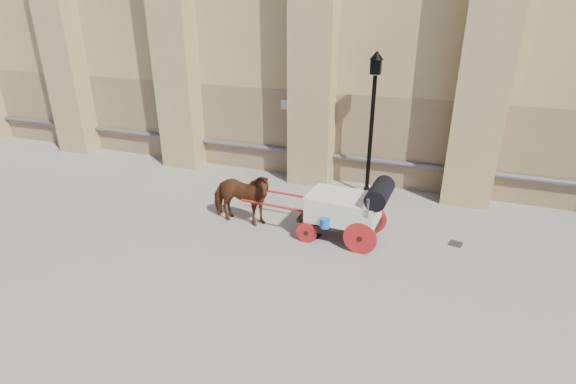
% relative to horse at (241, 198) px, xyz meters
% --- Properties ---
extents(ground, '(90.00, 90.00, 0.00)m').
position_rel_horse_xyz_m(ground, '(1.86, 0.11, -0.79)').
color(ground, slate).
rests_on(ground, ground).
extents(horse, '(0.86, 1.87, 1.58)m').
position_rel_horse_xyz_m(horse, '(0.00, 0.00, 0.00)').
color(horse, '#602912').
rests_on(horse, ground).
extents(carriage, '(3.96, 1.42, 1.71)m').
position_rel_horse_xyz_m(carriage, '(2.99, 0.15, 0.13)').
color(carriage, black).
rests_on(carriage, ground).
extents(street_lamp, '(0.42, 0.42, 4.45)m').
position_rel_horse_xyz_m(street_lamp, '(2.90, 3.27, 1.59)').
color(street_lamp, black).
rests_on(street_lamp, ground).
extents(drain_grate_near, '(0.37, 0.37, 0.01)m').
position_rel_horse_xyz_m(drain_grate_near, '(2.13, 0.02, -0.78)').
color(drain_grate_near, black).
rests_on(drain_grate_near, ground).
extents(drain_grate_far, '(0.38, 0.38, 0.01)m').
position_rel_horse_xyz_m(drain_grate_far, '(5.69, 0.86, -0.78)').
color(drain_grate_far, black).
rests_on(drain_grate_far, ground).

